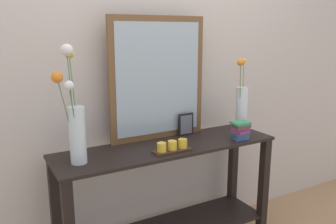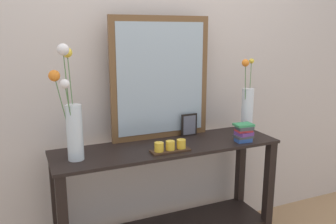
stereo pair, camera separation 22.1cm
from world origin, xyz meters
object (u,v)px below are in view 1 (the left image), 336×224
at_px(mirror_leaning, 158,79).
at_px(tall_vase_left, 75,120).
at_px(console_table, 168,191).
at_px(book_stack, 241,130).
at_px(candle_tray, 172,147).
at_px(picture_frame_small, 186,124).
at_px(vase_right, 241,106).

relative_size(mirror_leaning, tall_vase_left, 1.24).
relative_size(console_table, book_stack, 11.75).
relative_size(mirror_leaning, book_stack, 6.52).
relative_size(candle_tray, picture_frame_small, 1.55).
distance_m(candle_tray, picture_frame_small, 0.36).
bearing_deg(console_table, tall_vase_left, -177.20).
distance_m(vase_right, candle_tray, 0.68).
bearing_deg(candle_tray, tall_vase_left, 171.09).
relative_size(console_table, vase_right, 2.74).
bearing_deg(candle_tray, book_stack, -1.32).
bearing_deg(candle_tray, picture_frame_small, 44.38).
relative_size(mirror_leaning, candle_tray, 3.35).
bearing_deg(picture_frame_small, book_stack, -44.03).
bearing_deg(candle_tray, vase_right, 10.87).
distance_m(mirror_leaning, vase_right, 0.65).
distance_m(mirror_leaning, candle_tray, 0.48).
bearing_deg(tall_vase_left, picture_frame_small, 11.29).
xyz_separation_m(console_table, tall_vase_left, (-0.60, -0.03, 0.57)).
bearing_deg(book_stack, tall_vase_left, 174.75).
height_order(vase_right, candle_tray, vase_right).
distance_m(vase_right, picture_frame_small, 0.43).
bearing_deg(console_table, book_stack, -14.71).
height_order(mirror_leaning, picture_frame_small, mirror_leaning).
bearing_deg(book_stack, picture_frame_small, 135.97).
height_order(mirror_leaning, tall_vase_left, mirror_leaning).
distance_m(console_table, mirror_leaning, 0.75).
xyz_separation_m(tall_vase_left, vase_right, (1.21, 0.04, -0.06)).
distance_m(candle_tray, book_stack, 0.53).
bearing_deg(mirror_leaning, candle_tray, -101.77).
relative_size(tall_vase_left, vase_right, 1.22).
bearing_deg(book_stack, mirror_leaning, 146.72).
height_order(mirror_leaning, vase_right, mirror_leaning).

